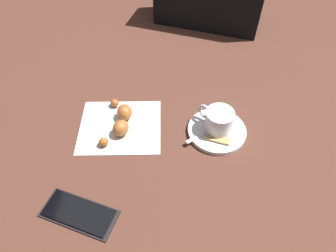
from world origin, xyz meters
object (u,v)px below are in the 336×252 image
object	(u,v)px
espresso_cup	(218,121)
teaspoon	(214,128)
saucer	(217,131)
croissant	(121,120)
napkin	(120,126)
cell_phone	(79,213)
sugar_packet	(218,139)

from	to	relation	value
espresso_cup	teaspoon	bearing A→B (deg)	-167.09
saucer	espresso_cup	size ratio (longest dim) A/B	1.72
espresso_cup	croissant	xyz separation A→B (m)	(-0.23, 0.01, -0.02)
napkin	cell_phone	size ratio (longest dim) A/B	1.22
saucer	cell_phone	bearing A→B (deg)	-142.00
espresso_cup	croissant	size ratio (longest dim) A/B	0.52
saucer	teaspoon	distance (m)	0.01
espresso_cup	napkin	bearing A→B (deg)	178.64
sugar_packet	napkin	xyz separation A→B (m)	(-0.24, 0.04, -0.01)
teaspoon	sugar_packet	bearing A→B (deg)	-77.20
espresso_cup	cell_phone	bearing A→B (deg)	-141.66
espresso_cup	napkin	size ratio (longest dim) A/B	0.41
espresso_cup	cell_phone	size ratio (longest dim) A/B	0.50
teaspoon	croissant	distance (m)	0.23
saucer	teaspoon	bearing A→B (deg)	177.74
saucer	cell_phone	world-z (taller)	saucer
sugar_packet	croissant	bearing A→B (deg)	-175.13
sugar_packet	croissant	distance (m)	0.24
cell_phone	saucer	bearing A→B (deg)	38.00
espresso_cup	saucer	bearing A→B (deg)	-68.77
croissant	cell_phone	bearing A→B (deg)	-102.16
saucer	teaspoon	world-z (taller)	teaspoon
saucer	croissant	xyz separation A→B (m)	(-0.24, 0.01, 0.02)
sugar_packet	napkin	distance (m)	0.24
teaspoon	napkin	xyz separation A→B (m)	(-0.23, 0.01, -0.01)
sugar_packet	cell_phone	world-z (taller)	sugar_packet
sugar_packet	napkin	world-z (taller)	sugar_packet
teaspoon	sugar_packet	size ratio (longest dim) A/B	1.90
teaspoon	cell_phone	size ratio (longest dim) A/B	0.65
saucer	cell_phone	distance (m)	0.36
cell_phone	sugar_packet	bearing A→B (deg)	33.74
saucer	cell_phone	xyz separation A→B (m)	(-0.29, -0.22, -0.00)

